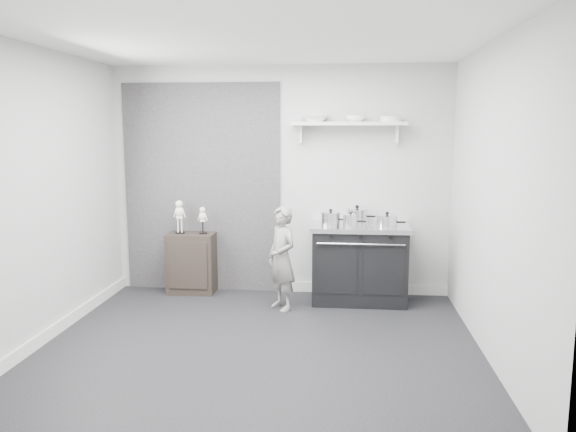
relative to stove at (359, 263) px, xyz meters
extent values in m
plane|color=black|center=(-0.94, -1.48, -0.45)|extent=(4.00, 4.00, 0.00)
cube|color=#AAAAA8|center=(-0.94, 0.32, 0.90)|extent=(4.00, 0.02, 2.70)
cube|color=#AAAAA8|center=(-0.94, -3.28, 0.90)|extent=(4.00, 0.02, 2.70)
cube|color=#AAAAA8|center=(-2.94, -1.48, 0.90)|extent=(0.02, 3.60, 2.70)
cube|color=#AAAAA8|center=(1.06, -1.48, 0.90)|extent=(0.02, 3.60, 2.70)
cube|color=silver|center=(-0.94, -1.48, 2.25)|extent=(4.00, 3.60, 0.02)
cube|color=black|center=(-1.89, 0.31, 0.80)|extent=(1.90, 0.02, 2.50)
cube|color=silver|center=(0.06, 0.30, -0.39)|extent=(2.00, 0.03, 0.12)
cube|color=silver|center=(-2.92, -1.48, -0.39)|extent=(0.03, 3.60, 0.12)
cube|color=silver|center=(-0.14, 0.19, 1.57)|extent=(1.30, 0.26, 0.04)
cube|color=silver|center=(-0.69, 0.26, 1.45)|extent=(0.03, 0.12, 0.20)
cube|color=silver|center=(0.41, 0.26, 1.45)|extent=(0.03, 0.12, 0.20)
cube|color=black|center=(0.00, 0.00, -0.03)|extent=(1.05, 0.63, 0.84)
cube|color=silver|center=(0.00, 0.00, 0.42)|extent=(1.11, 0.67, 0.05)
cube|color=black|center=(-0.25, -0.31, -0.01)|extent=(0.44, 0.02, 0.54)
cube|color=black|center=(0.25, -0.31, -0.01)|extent=(0.44, 0.02, 0.54)
cylinder|color=silver|center=(0.00, -0.34, 0.28)|extent=(0.94, 0.02, 0.02)
cylinder|color=black|center=(-0.31, -0.33, 0.37)|extent=(0.04, 0.03, 0.04)
cylinder|color=black|center=(0.00, -0.33, 0.37)|extent=(0.04, 0.03, 0.04)
cylinder|color=black|center=(0.31, -0.33, 0.37)|extent=(0.04, 0.03, 0.04)
cube|color=black|center=(-2.00, 0.13, -0.09)|extent=(0.56, 0.33, 0.73)
imported|color=gray|center=(-0.85, -0.38, 0.12)|extent=(0.47, 0.49, 1.14)
cylinder|color=silver|center=(-0.33, -0.08, 0.51)|extent=(0.21, 0.21, 0.14)
cylinder|color=silver|center=(-0.33, -0.08, 0.59)|extent=(0.21, 0.21, 0.02)
sphere|color=black|center=(-0.33, -0.08, 0.61)|extent=(0.04, 0.04, 0.04)
cylinder|color=black|center=(-0.19, -0.08, 0.51)|extent=(0.10, 0.02, 0.02)
cylinder|color=silver|center=(-0.03, 0.14, 0.51)|extent=(0.24, 0.24, 0.15)
cylinder|color=silver|center=(-0.03, 0.14, 0.60)|extent=(0.25, 0.25, 0.02)
sphere|color=black|center=(-0.03, 0.14, 0.62)|extent=(0.04, 0.04, 0.04)
cylinder|color=black|center=(0.13, 0.14, 0.51)|extent=(0.10, 0.02, 0.02)
cylinder|color=silver|center=(0.29, -0.16, 0.50)|extent=(0.22, 0.22, 0.12)
cylinder|color=silver|center=(0.29, -0.16, 0.57)|extent=(0.23, 0.23, 0.02)
sphere|color=black|center=(0.29, -0.16, 0.60)|extent=(0.04, 0.04, 0.04)
cylinder|color=black|center=(0.44, -0.16, 0.50)|extent=(0.10, 0.02, 0.02)
cylinder|color=silver|center=(-0.11, -0.15, 0.50)|extent=(0.17, 0.17, 0.12)
cylinder|color=silver|center=(-0.11, -0.15, 0.57)|extent=(0.17, 0.17, 0.02)
sphere|color=black|center=(-0.11, -0.15, 0.59)|extent=(0.03, 0.03, 0.03)
cylinder|color=black|center=(0.01, -0.15, 0.50)|extent=(0.10, 0.02, 0.02)
imported|color=white|center=(-0.53, 0.19, 1.63)|extent=(0.32, 0.32, 0.08)
imported|color=white|center=(-0.07, 0.19, 1.63)|extent=(0.22, 0.22, 0.07)
cylinder|color=silver|center=(0.33, 0.19, 1.62)|extent=(0.24, 0.24, 0.06)
camera|label=1|loc=(-0.20, -6.30, 1.51)|focal=35.00mm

